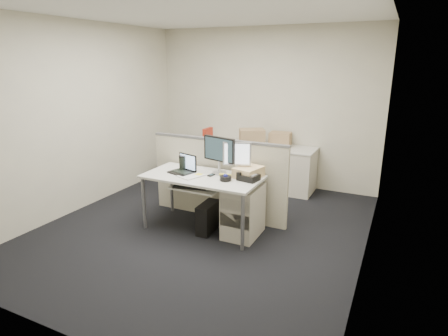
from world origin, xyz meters
The scene contains 29 objects.
floor centered at (0.00, 0.00, -0.01)m, with size 4.00×4.50×0.01m, color black.
ceiling centered at (0.00, 0.00, 2.70)m, with size 4.00×4.50×0.01m, color white.
wall_back centered at (0.00, 2.25, 1.35)m, with size 4.00×0.02×2.70m, color beige.
wall_front centered at (0.00, -2.25, 1.35)m, with size 4.00×0.02×2.70m, color beige.
wall_left centered at (-2.00, 0.00, 1.35)m, with size 0.02×4.50×2.70m, color beige.
wall_right centered at (2.00, 0.00, 1.35)m, with size 0.02×4.50×2.70m, color beige.
desk centered at (0.00, 0.00, 0.66)m, with size 1.50×0.75×0.73m.
keyboard_tray centered at (0.00, -0.18, 0.62)m, with size 0.62×0.32×0.02m, color silver.
drawer_pedestal centered at (0.55, 0.05, 0.33)m, with size 0.40×0.55×0.65m, color #B6AC9B.
cubicle_partition centered at (0.00, 0.45, 0.55)m, with size 2.00×0.06×1.10m, color beige.
back_counter centered at (0.00, 1.93, 0.36)m, with size 2.00×0.60×0.72m, color #B6AC9B.
monitor_main centered at (0.15, 0.18, 0.97)m, with size 0.49×0.19×0.49m, color black.
monitor_small centered at (0.40, 0.18, 0.95)m, with size 0.35×0.18×0.43m, color #B7B7BC.
laptop centered at (-0.30, -0.02, 0.85)m, with size 0.31×0.24×0.24m, color black.
trackball centered at (0.35, -0.05, 0.76)m, with size 0.14×0.14×0.06m, color black.
desk_phone centered at (0.60, 0.08, 0.77)m, with size 0.24×0.19×0.08m, color black.
paper_stack centered at (-0.12, -0.08, 0.74)m, with size 0.24×0.30×0.01m, color silver.
sticky_pad centered at (-0.05, 0.00, 0.74)m, with size 0.09×0.09×0.01m, color yellow.
travel_mug centered at (-0.35, 0.09, 0.82)m, with size 0.09×0.09×0.19m, color black.
banana centered at (0.28, 0.10, 0.75)m, with size 0.19×0.05×0.04m, color #FFFC47.
cellphone centered at (0.10, 0.05, 0.74)m, with size 0.06×0.11×0.01m, color black.
manila_folders centered at (0.55, 0.20, 0.80)m, with size 0.27×0.35×0.13m, color #D5B481.
keyboard centered at (-0.05, -0.22, 0.64)m, with size 0.42×0.15×0.02m, color black.
pc_tower_desk centered at (0.10, -0.05, 0.19)m, with size 0.16×0.41×0.38m, color black.
pc_tower_spare_dark centered at (-1.05, 1.93, 0.19)m, with size 0.16×0.41×0.38m, color black.
pc_tower_spare_silver centered at (-1.61, 1.63, 0.23)m, with size 0.19×0.48×0.45m, color #B7B7BC.
cardboard_box_left centered at (-0.05, 1.82, 0.87)m, with size 0.41×0.31×0.31m, color tan.
cardboard_box_right centered at (0.38, 2.05, 0.85)m, with size 0.35×0.27×0.25m, color tan.
red_binder centered at (-0.90, 1.83, 0.85)m, with size 0.07×0.28×0.26m, color #A22413.
Camera 1 is at (2.22, -3.98, 2.15)m, focal length 30.00 mm.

